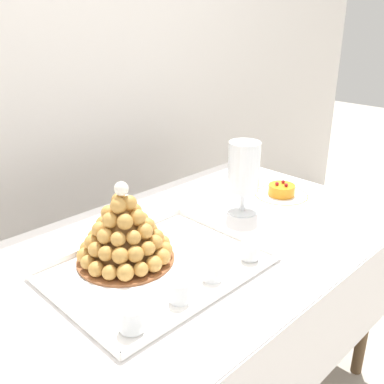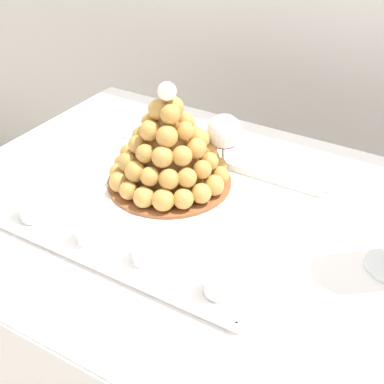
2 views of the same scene
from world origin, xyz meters
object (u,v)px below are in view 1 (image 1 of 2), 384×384
Objects in this scene: serving_tray at (158,268)px; wine_glass at (126,209)px; dessert_cup_centre at (212,272)px; dessert_cup_mid_left at (180,292)px; croquembouche at (124,232)px; macaron_goblet at (244,169)px; fruit_tart_plate at (281,193)px; dessert_cup_left at (132,319)px; dessert_cup_mid_right at (250,251)px.

wine_glass is at bearing 77.44° from serving_tray.
serving_tray is at bearing -102.56° from wine_glass.
dessert_cup_centre is at bearing -66.87° from serving_tray.
dessert_cup_mid_left reaches higher than dessert_cup_centre.
macaron_goblet reaches higher than croquembouche.
wine_glass is (-0.64, 0.13, 0.09)m from fruit_tart_plate.
dessert_cup_centre is at bearing 1.46° from dessert_cup_left.
dessert_cup_mid_right is 0.36m from macaron_goblet.
serving_tray is at bearing 36.59° from dessert_cup_left.
serving_tray is 0.22m from wine_glass.
dessert_cup_centre is at bearing -66.56° from croquembouche.
croquembouche is at bearing 113.94° from serving_tray.
dessert_cup_mid_left reaches higher than fruit_tart_plate.
fruit_tart_plate is at bearing -11.90° from wine_glass.
croquembouche reaches higher than dessert_cup_centre.
wine_glass reaches higher than serving_tray.
croquembouche is at bearing 136.70° from dessert_cup_mid_right.
dessert_cup_mid_left is (-0.06, -0.16, 0.03)m from serving_tray.
dessert_cup_mid_left is at bearing -106.92° from wine_glass.
macaron_goblet is (0.53, 0.23, 0.13)m from dessert_cup_mid_left.
dessert_cup_left is at bearing -143.41° from serving_tray.
dessert_cup_centre is at bearing 178.36° from dessert_cup_mid_right.
dessert_cup_mid_right is at bearing -34.97° from serving_tray.
macaron_goblet is (0.40, 0.22, 0.13)m from dessert_cup_centre.
serving_tray is 0.16m from dessert_cup_centre.
serving_tray is 2.07× the size of croquembouche.
macaron_goblet reaches higher than serving_tray.
dessert_cup_centre is at bearing -161.73° from fruit_tart_plate.
croquembouche is 0.26m from dessert_cup_mid_left.
dessert_cup_mid_left is 0.22× the size of macaron_goblet.
croquembouche is 5.14× the size of dessert_cup_mid_right.
croquembouche reaches higher than dessert_cup_mid_right.
wine_glass is at bearing 93.52° from dessert_cup_centre.
fruit_tart_plate is at bearing 18.27° from dessert_cup_centre.
fruit_tart_plate is at bearing 24.23° from dessert_cup_mid_right.
dessert_cup_left is 0.43m from wine_glass.
dessert_cup_centre is at bearing -150.88° from macaron_goblet.
dessert_cup_mid_right reaches higher than serving_tray.
dessert_cup_left is at bearing -126.02° from wine_glass.
croquembouche reaches higher than dessert_cup_mid_left.
dessert_cup_left is at bearing -166.67° from fruit_tart_plate.
wine_glass is (-0.02, 0.34, 0.08)m from dessert_cup_centre.
fruit_tart_plate is (0.89, 0.21, -0.02)m from dessert_cup_left.
macaron_goblet is (0.50, -0.02, 0.07)m from croquembouche.
dessert_cup_left is at bearing -179.66° from dessert_cup_mid_right.
fruit_tart_plate is (0.22, -0.02, -0.15)m from macaron_goblet.
dessert_cup_mid_left is 1.04× the size of dessert_cup_mid_right.
macaron_goblet is 1.68× the size of wine_glass.
serving_tray is 0.14m from croquembouche.
macaron_goblet is 1.22× the size of fruit_tart_plate.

